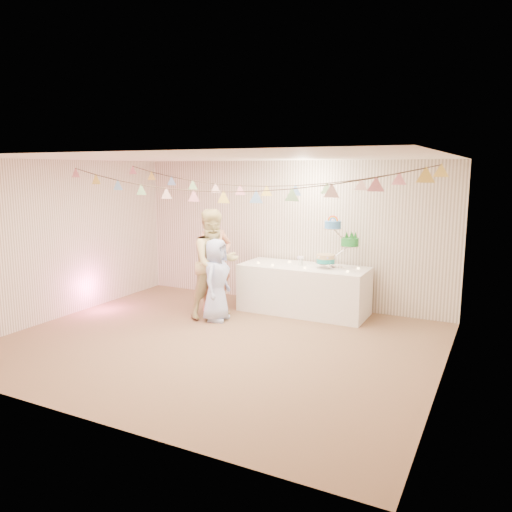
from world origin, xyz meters
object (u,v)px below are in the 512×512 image
at_px(table, 304,289).
at_px(person_adult_b, 215,264).
at_px(person_adult_a, 215,261).
at_px(person_child, 216,280).
at_px(cake_stand, 337,248).

bearing_deg(table, person_adult_b, -143.40).
xyz_separation_m(person_adult_a, person_adult_b, (0.22, -0.35, 0.02)).
distance_m(table, person_adult_a, 1.62).
bearing_deg(person_child, cake_stand, -62.47).
xyz_separation_m(table, person_adult_a, (-1.45, -0.56, 0.47)).
relative_size(cake_stand, person_child, 0.61).
bearing_deg(person_adult_b, table, -26.54).
xyz_separation_m(table, person_child, (-1.11, -1.07, 0.27)).
relative_size(table, person_child, 1.61).
bearing_deg(cake_stand, table, -174.81).
xyz_separation_m(person_adult_b, person_child, (0.12, -0.16, -0.23)).
distance_m(table, person_child, 1.56).
bearing_deg(person_adult_a, table, -37.84).
bearing_deg(cake_stand, person_child, -145.97).
relative_size(cake_stand, person_adult_a, 0.46).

